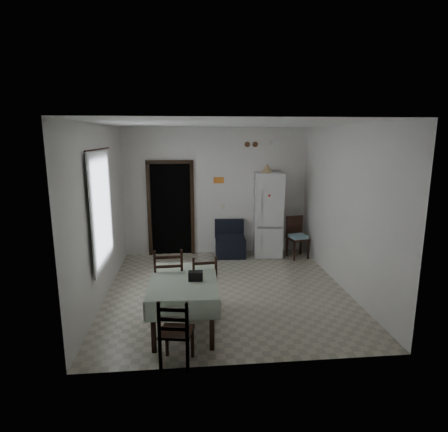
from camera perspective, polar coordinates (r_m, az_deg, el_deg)
name	(u,v)px	position (r m, az deg, el deg)	size (l,w,h in m)	color
ground	(227,290)	(6.84, 0.42, -11.18)	(4.50, 4.50, 0.00)	#A79F88
ceiling	(227,124)	(6.29, 0.46, 13.89)	(4.20, 4.50, 0.02)	white
wall_back	(217,192)	(8.62, -1.15, 3.72)	(4.20, 0.02, 2.90)	silver
wall_front	(248,249)	(4.24, 3.67, -5.06)	(4.20, 0.02, 2.90)	silver
wall_left	(101,213)	(6.53, -18.20, 0.43)	(0.02, 4.50, 2.90)	silver
wall_right	(345,208)	(6.95, 17.93, 1.11)	(0.02, 4.50, 2.90)	silver
doorway	(171,208)	(8.86, -8.02, 1.28)	(1.06, 0.52, 2.22)	black
window_recess	(95,210)	(6.33, -19.08, 0.94)	(0.10, 1.20, 1.60)	silver
curtain	(102,209)	(6.31, -18.11, 0.97)	(0.02, 1.45, 1.85)	silver
curtain_rod	(98,149)	(6.21, -18.60, 9.61)	(0.02, 0.02, 1.60)	black
calendar	(219,184)	(8.59, -0.81, 4.83)	(0.28, 0.02, 0.40)	white
calendar_image	(219,180)	(8.57, -0.81, 5.49)	(0.24, 0.01, 0.14)	orange
light_switch	(223,207)	(8.68, -0.14, 1.43)	(0.08, 0.02, 0.12)	beige
vent_left	(247,144)	(8.60, 3.57, 10.83)	(0.12, 0.12, 0.03)	brown
vent_right	(255,144)	(8.63, 4.77, 10.82)	(0.12, 0.12, 0.03)	brown
emergency_light	(276,143)	(8.70, 7.91, 10.96)	(0.25, 0.07, 0.09)	white
fridge	(268,215)	(8.56, 6.69, 0.22)	(0.62, 0.62, 1.91)	silver
tan_cone	(267,168)	(8.43, 6.58, 7.29)	(0.24, 0.24, 0.20)	tan
navy_seat	(230,239)	(8.55, 0.97, -3.51)	(0.67, 0.65, 0.81)	black
corner_chair	(298,238)	(8.59, 11.20, -3.25)	(0.40, 0.40, 0.93)	black
dining_table	(184,303)	(5.49, -6.12, -13.10)	(0.93, 1.42, 0.74)	#9EAE95
black_bag	(196,276)	(5.27, -4.35, -9.08)	(0.20, 0.12, 0.13)	black
dining_chair_far_left	(169,280)	(5.91, -8.39, -9.56)	(0.46, 0.46, 1.07)	black
dining_chair_far_right	(203,282)	(5.96, -3.15, -10.01)	(0.40, 0.40, 0.92)	black
dining_chair_near_head	(176,331)	(4.67, -7.27, -16.97)	(0.38, 0.38, 0.88)	black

